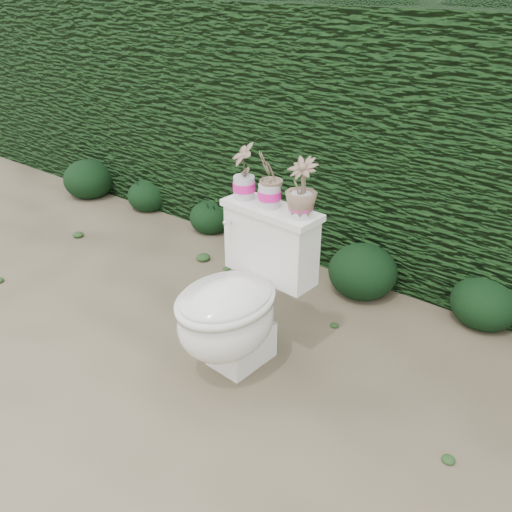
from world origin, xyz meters
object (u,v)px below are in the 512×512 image
Objects in this scene: potted_plant_center at (270,181)px; potted_plant_right at (301,190)px; toilet at (238,302)px; potted_plant_left at (244,172)px.

potted_plant_right is (0.18, -0.01, 0.00)m from potted_plant_center.
potted_plant_left is at bearing 126.11° from toilet.
potted_plant_center is 0.98× the size of potted_plant_right.
potted_plant_left is 1.01× the size of potted_plant_right.
potted_plant_right is at bearing 30.46° from potted_plant_left.
potted_plant_center is at bearing -176.31° from potted_plant_right.
potted_plant_center is (0.16, -0.01, -0.00)m from potted_plant_left.
toilet is 0.62m from potted_plant_right.
potted_plant_left reaches higher than potted_plant_right.
potted_plant_right is (0.19, 0.23, 0.55)m from toilet.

